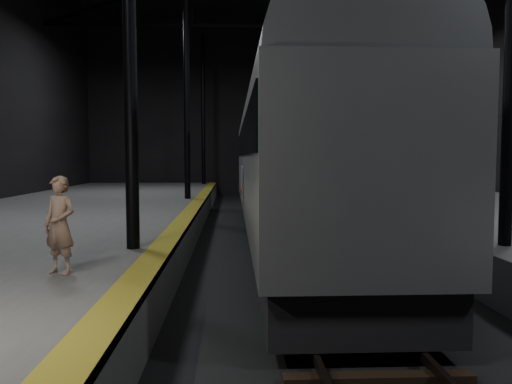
{
  "coord_description": "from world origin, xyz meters",
  "views": [
    {
      "loc": [
        -1.81,
        -13.95,
        2.82
      ],
      "look_at": [
        -1.27,
        -2.28,
        2.0
      ],
      "focal_mm": 35.0,
      "sensor_mm": 36.0,
      "label": 1
    }
  ],
  "objects": [
    {
      "name": "ground",
      "position": [
        0.0,
        0.0,
        0.0
      ],
      "size": [
        44.0,
        44.0,
        0.0
      ],
      "primitive_type": "plane",
      "color": "black",
      "rests_on": "ground"
    },
    {
      "name": "platform_left",
      "position": [
        -7.5,
        0.0,
        0.5
      ],
      "size": [
        9.0,
        43.8,
        1.0
      ],
      "primitive_type": "cube",
      "color": "#4E4E4C",
      "rests_on": "ground"
    },
    {
      "name": "tactile_strip",
      "position": [
        -3.25,
        0.0,
        1.0
      ],
      "size": [
        0.5,
        43.8,
        0.01
      ],
      "primitive_type": "cube",
      "color": "olive",
      "rests_on": "platform_left"
    },
    {
      "name": "track",
      "position": [
        0.0,
        0.0,
        0.07
      ],
      "size": [
        2.4,
        43.0,
        0.24
      ],
      "color": "#3F3328",
      "rests_on": "ground"
    },
    {
      "name": "train",
      "position": [
        -0.0,
        2.41,
        3.06
      ],
      "size": [
        3.07,
        20.53,
        5.49
      ],
      "color": "#95979C",
      "rests_on": "ground"
    },
    {
      "name": "woman",
      "position": [
        -4.5,
        -6.13,
        1.76
      ],
      "size": [
        0.66,
        0.56,
        1.53
      ],
      "primitive_type": "imported",
      "rotation": [
        0.0,
        0.0,
        -0.42
      ],
      "color": "#926E59",
      "rests_on": "platform_left"
    }
  ]
}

